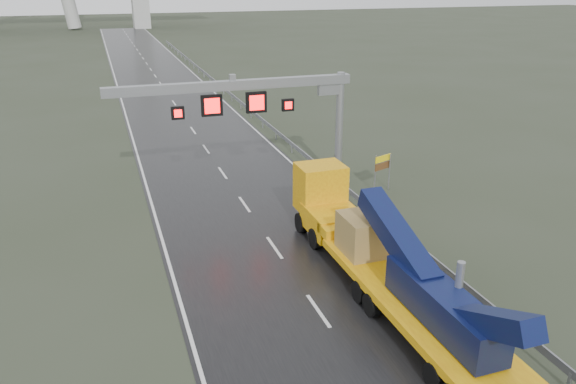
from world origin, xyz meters
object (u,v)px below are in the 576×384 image
object	(u,v)px
sign_gantry	(267,103)
striped_barrier	(327,169)
exit_sign_pair	(383,165)
heavy_haul_truck	(378,253)

from	to	relation	value
sign_gantry	striped_barrier	distance (m)	6.76
sign_gantry	exit_sign_pair	xyz separation A→B (m)	(6.78, -2.43, -3.95)
heavy_haul_truck	sign_gantry	bearing A→B (deg)	94.00
sign_gantry	striped_barrier	size ratio (longest dim) A/B	12.69
sign_gantry	striped_barrier	xyz separation A→B (m)	(4.42, 0.91, -5.03)
striped_barrier	heavy_haul_truck	bearing A→B (deg)	-126.48
sign_gantry	heavy_haul_truck	xyz separation A→B (m)	(1.01, -13.00, -3.93)
sign_gantry	heavy_haul_truck	world-z (taller)	sign_gantry
exit_sign_pair	striped_barrier	size ratio (longest dim) A/B	2.02
exit_sign_pair	striped_barrier	xyz separation A→B (m)	(-2.35, 3.34, -1.07)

